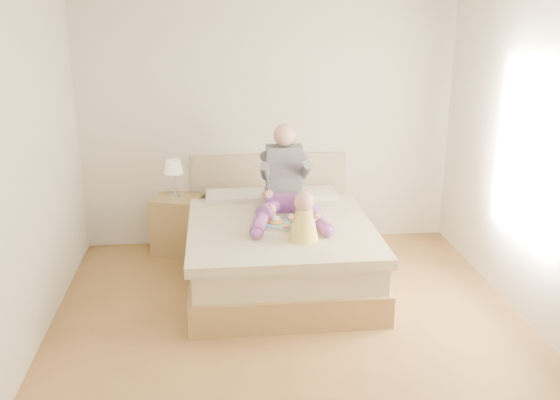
{
  "coord_description": "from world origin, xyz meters",
  "views": [
    {
      "loc": [
        -0.58,
        -4.5,
        2.58
      ],
      "look_at": [
        0.02,
        1.08,
        0.79
      ],
      "focal_mm": 40.0,
      "sensor_mm": 36.0,
      "label": 1
    }
  ],
  "objects": [
    {
      "name": "lamp",
      "position": [
        -1.02,
        1.88,
        0.91
      ],
      "size": [
        0.2,
        0.2,
        0.41
      ],
      "color": "silver",
      "rests_on": "nightstand"
    },
    {
      "name": "nightstand",
      "position": [
        -1.0,
        1.88,
        0.3
      ],
      "size": [
        0.61,
        0.57,
        0.6
      ],
      "rotation": [
        0.0,
        0.0,
        -0.33
      ],
      "color": "olive",
      "rests_on": "ground"
    },
    {
      "name": "baby",
      "position": [
        0.16,
        0.5,
        0.79
      ],
      "size": [
        0.29,
        0.39,
        0.44
      ],
      "rotation": [
        0.0,
        0.0,
        0.05
      ],
      "color": "#ECCE4A",
      "rests_on": "bed"
    },
    {
      "name": "adult",
      "position": [
        0.09,
        1.22,
        0.87
      ],
      "size": [
        0.74,
        1.06,
        0.88
      ],
      "rotation": [
        0.0,
        0.0,
        -0.03
      ],
      "color": "#72378A",
      "rests_on": "bed"
    },
    {
      "name": "bed",
      "position": [
        0.0,
        1.08,
        0.32
      ],
      "size": [
        1.7,
        2.18,
        1.0
      ],
      "color": "olive",
      "rests_on": "ground"
    },
    {
      "name": "tray",
      "position": [
        0.04,
        0.88,
        0.64
      ],
      "size": [
        0.46,
        0.38,
        0.12
      ],
      "rotation": [
        0.0,
        0.0,
        -0.13
      ],
      "color": "silver",
      "rests_on": "bed"
    },
    {
      "name": "room",
      "position": [
        0.08,
        0.01,
        1.51
      ],
      "size": [
        4.02,
        4.22,
        2.71
      ],
      "color": "brown",
      "rests_on": "ground"
    }
  ]
}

